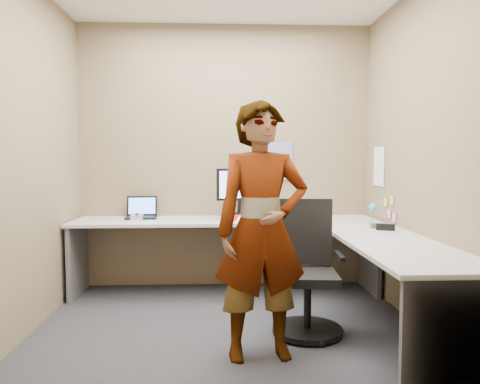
{
  "coord_description": "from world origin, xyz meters",
  "views": [
    {
      "loc": [
        -0.07,
        -3.58,
        1.32
      ],
      "look_at": [
        0.11,
        0.25,
        1.05
      ],
      "focal_mm": 35.0,
      "sensor_mm": 36.0,
      "label": 1
    }
  ],
  "objects": [
    {
      "name": "ground",
      "position": [
        0.0,
        0.0,
        0.0
      ],
      "size": [
        3.0,
        3.0,
        0.0
      ],
      "primitive_type": "plane",
      "color": "#242428",
      "rests_on": "ground"
    },
    {
      "name": "wall_back",
      "position": [
        0.0,
        1.3,
        1.35
      ],
      "size": [
        3.0,
        0.0,
        3.0
      ],
      "primitive_type": "plane",
      "rotation": [
        1.57,
        0.0,
        0.0
      ],
      "color": "brown",
      "rests_on": "ground"
    },
    {
      "name": "wall_right",
      "position": [
        1.5,
        0.0,
        1.35
      ],
      "size": [
        0.0,
        2.7,
        2.7
      ],
      "primitive_type": "plane",
      "rotation": [
        1.57,
        0.0,
        -1.57
      ],
      "color": "brown",
      "rests_on": "ground"
    },
    {
      "name": "wall_left",
      "position": [
        -1.5,
        0.0,
        1.35
      ],
      "size": [
        0.0,
        2.7,
        2.7
      ],
      "primitive_type": "plane",
      "rotation": [
        1.57,
        0.0,
        1.57
      ],
      "color": "brown",
      "rests_on": "ground"
    },
    {
      "name": "desk",
      "position": [
        0.44,
        0.39,
        0.59
      ],
      "size": [
        2.98,
        2.58,
        0.73
      ],
      "color": "silver",
      "rests_on": "ground"
    },
    {
      "name": "paper_ream",
      "position": [
        0.14,
        0.94,
        0.76
      ],
      "size": [
        0.32,
        0.26,
        0.06
      ],
      "primitive_type": "cube",
      "rotation": [
        0.0,
        0.0,
        0.18
      ],
      "color": "red",
      "rests_on": "desk"
    },
    {
      "name": "monitor",
      "position": [
        0.14,
        0.96,
        1.05
      ],
      "size": [
        0.46,
        0.17,
        0.44
      ],
      "rotation": [
        0.0,
        0.0,
        0.18
      ],
      "color": "black",
      "rests_on": "paper_ream"
    },
    {
      "name": "laptop",
      "position": [
        -0.84,
        1.13,
        0.79
      ],
      "size": [
        0.32,
        0.27,
        0.22
      ],
      "rotation": [
        0.0,
        0.0,
        0.07
      ],
      "color": "black",
      "rests_on": "desk"
    },
    {
      "name": "trackball_mouse",
      "position": [
        -0.86,
        0.99,
        0.76
      ],
      "size": [
        0.12,
        0.08,
        0.07
      ],
      "color": "#B7B7BC",
      "rests_on": "desk"
    },
    {
      "name": "origami",
      "position": [
        0.13,
        0.82,
        0.76
      ],
      "size": [
        0.1,
        0.1,
        0.06
      ],
      "primitive_type": "cone",
      "color": "white",
      "rests_on": "desk"
    },
    {
      "name": "stapler",
      "position": [
        1.31,
        0.2,
        0.76
      ],
      "size": [
        0.15,
        0.1,
        0.05
      ],
      "primitive_type": "cube",
      "rotation": [
        0.0,
        0.0,
        -0.4
      ],
      "color": "black",
      "rests_on": "desk"
    },
    {
      "name": "flower",
      "position": [
        1.25,
        0.33,
        0.87
      ],
      "size": [
        0.07,
        0.07,
        0.22
      ],
      "color": "brown",
      "rests_on": "desk"
    },
    {
      "name": "calendar_purple",
      "position": [
        0.55,
        1.29,
        1.3
      ],
      "size": [
        0.3,
        0.01,
        0.4
      ],
      "primitive_type": "cube",
      "color": "#846BB7",
      "rests_on": "wall_back"
    },
    {
      "name": "calendar_white",
      "position": [
        1.49,
        0.9,
        1.25
      ],
      "size": [
        0.01,
        0.28,
        0.38
      ],
      "primitive_type": "cube",
      "color": "white",
      "rests_on": "wall_right"
    },
    {
      "name": "sticky_note_a",
      "position": [
        1.49,
        0.55,
        0.95
      ],
      "size": [
        0.01,
        0.07,
        0.07
      ],
      "primitive_type": "cube",
      "color": "#F2E059",
      "rests_on": "wall_right"
    },
    {
      "name": "sticky_note_b",
      "position": [
        1.49,
        0.6,
        0.82
      ],
      "size": [
        0.01,
        0.07,
        0.07
      ],
      "primitive_type": "cube",
      "color": "pink",
      "rests_on": "wall_right"
    },
    {
      "name": "sticky_note_c",
      "position": [
        1.49,
        0.48,
        0.8
      ],
      "size": [
        0.01,
        0.07,
        0.07
      ],
      "primitive_type": "cube",
      "color": "pink",
      "rests_on": "wall_right"
    },
    {
      "name": "sticky_note_d",
      "position": [
        1.49,
        0.7,
        0.92
      ],
      "size": [
        0.01,
        0.07,
        0.07
      ],
      "primitive_type": "cube",
      "color": "#F2E059",
      "rests_on": "wall_right"
    },
    {
      "name": "office_chair",
      "position": [
        0.6,
        -0.11,
        0.41
      ],
      "size": [
        0.53,
        0.53,
        0.99
      ],
      "rotation": [
        0.0,
        0.0,
        -0.08
      ],
      "color": "black",
      "rests_on": "ground"
    },
    {
      "name": "person",
      "position": [
        0.21,
        -0.54,
        0.85
      ],
      "size": [
        0.67,
        0.49,
        1.7
      ],
      "primitive_type": "imported",
      "rotation": [
        0.0,
        0.0,
        0.13
      ],
      "color": "#999399",
      "rests_on": "ground"
    }
  ]
}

